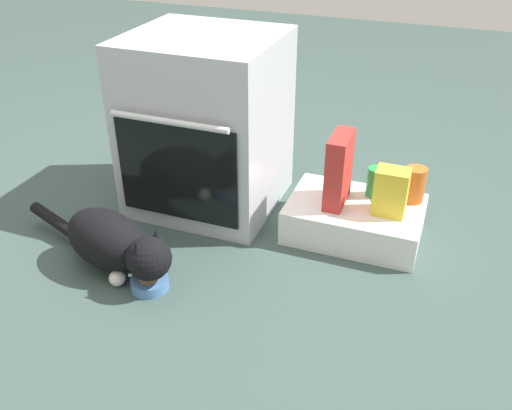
{
  "coord_description": "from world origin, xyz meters",
  "views": [
    {
      "loc": [
        0.92,
        -1.5,
        1.25
      ],
      "look_at": [
        0.33,
        0.04,
        0.25
      ],
      "focal_mm": 39.32,
      "sensor_mm": 36.0,
      "label": 1
    }
  ],
  "objects_px": {
    "oven": "(207,124)",
    "cereal_box": "(339,170)",
    "cat": "(113,242)",
    "soda_can": "(375,182)",
    "sauce_jar": "(415,185)",
    "pantry_cabinet": "(354,219)",
    "food_bowl": "(150,282)",
    "snack_bag": "(391,192)"
  },
  "relations": [
    {
      "from": "soda_can",
      "to": "snack_bag",
      "type": "relative_size",
      "value": 0.67
    },
    {
      "from": "cat",
      "to": "snack_bag",
      "type": "xyz_separation_m",
      "value": [
        0.87,
        0.51,
        0.11
      ]
    },
    {
      "from": "soda_can",
      "to": "snack_bag",
      "type": "bearing_deg",
      "value": -55.84
    },
    {
      "from": "oven",
      "to": "pantry_cabinet",
      "type": "height_order",
      "value": "oven"
    },
    {
      "from": "pantry_cabinet",
      "to": "snack_bag",
      "type": "relative_size",
      "value": 2.84
    },
    {
      "from": "soda_can",
      "to": "sauce_jar",
      "type": "distance_m",
      "value": 0.15
    },
    {
      "from": "oven",
      "to": "cereal_box",
      "type": "xyz_separation_m",
      "value": [
        0.57,
        -0.06,
        -0.08
      ]
    },
    {
      "from": "pantry_cabinet",
      "to": "snack_bag",
      "type": "xyz_separation_m",
      "value": [
        0.13,
        -0.02,
        0.16
      ]
    },
    {
      "from": "cereal_box",
      "to": "oven",
      "type": "bearing_deg",
      "value": 174.22
    },
    {
      "from": "food_bowl",
      "to": "cat",
      "type": "distance_m",
      "value": 0.2
    },
    {
      "from": "soda_can",
      "to": "snack_bag",
      "type": "xyz_separation_m",
      "value": [
        0.07,
        -0.11,
        0.03
      ]
    },
    {
      "from": "oven",
      "to": "soda_can",
      "type": "xyz_separation_m",
      "value": [
        0.7,
        0.04,
        -0.16
      ]
    },
    {
      "from": "cereal_box",
      "to": "soda_can",
      "type": "bearing_deg",
      "value": 38.91
    },
    {
      "from": "pantry_cabinet",
      "to": "food_bowl",
      "type": "height_order",
      "value": "pantry_cabinet"
    },
    {
      "from": "oven",
      "to": "cereal_box",
      "type": "distance_m",
      "value": 0.58
    },
    {
      "from": "sauce_jar",
      "to": "soda_can",
      "type": "bearing_deg",
      "value": -174.77
    },
    {
      "from": "pantry_cabinet",
      "to": "snack_bag",
      "type": "distance_m",
      "value": 0.2
    },
    {
      "from": "oven",
      "to": "food_bowl",
      "type": "relative_size",
      "value": 5.5
    },
    {
      "from": "soda_can",
      "to": "cat",
      "type": "bearing_deg",
      "value": -142.3
    },
    {
      "from": "sauce_jar",
      "to": "cat",
      "type": "bearing_deg",
      "value": -146.31
    },
    {
      "from": "pantry_cabinet",
      "to": "food_bowl",
      "type": "xyz_separation_m",
      "value": [
        -0.59,
        -0.58,
        -0.04
      ]
    },
    {
      "from": "cat",
      "to": "snack_bag",
      "type": "bearing_deg",
      "value": 47.25
    },
    {
      "from": "soda_can",
      "to": "pantry_cabinet",
      "type": "bearing_deg",
      "value": -119.81
    },
    {
      "from": "snack_bag",
      "to": "cereal_box",
      "type": "distance_m",
      "value": 0.21
    },
    {
      "from": "food_bowl",
      "to": "snack_bag",
      "type": "bearing_deg",
      "value": 38.18
    },
    {
      "from": "food_bowl",
      "to": "cereal_box",
      "type": "height_order",
      "value": "cereal_box"
    },
    {
      "from": "soda_can",
      "to": "sauce_jar",
      "type": "relative_size",
      "value": 0.86
    },
    {
      "from": "sauce_jar",
      "to": "snack_bag",
      "type": "bearing_deg",
      "value": -120.66
    },
    {
      "from": "soda_can",
      "to": "sauce_jar",
      "type": "bearing_deg",
      "value": 5.23
    },
    {
      "from": "pantry_cabinet",
      "to": "food_bowl",
      "type": "relative_size",
      "value": 3.94
    },
    {
      "from": "sauce_jar",
      "to": "food_bowl",
      "type": "bearing_deg",
      "value": -138.96
    },
    {
      "from": "food_bowl",
      "to": "pantry_cabinet",
      "type": "bearing_deg",
      "value": 44.74
    },
    {
      "from": "cereal_box",
      "to": "pantry_cabinet",
      "type": "bearing_deg",
      "value": 9.76
    },
    {
      "from": "sauce_jar",
      "to": "oven",
      "type": "bearing_deg",
      "value": -176.06
    },
    {
      "from": "cat",
      "to": "sauce_jar",
      "type": "distance_m",
      "value": 1.14
    },
    {
      "from": "oven",
      "to": "sauce_jar",
      "type": "relative_size",
      "value": 5.1
    },
    {
      "from": "cat",
      "to": "cereal_box",
      "type": "distance_m",
      "value": 0.86
    },
    {
      "from": "snack_bag",
      "to": "cereal_box",
      "type": "xyz_separation_m",
      "value": [
        -0.2,
        0.01,
        0.05
      ]
    },
    {
      "from": "snack_bag",
      "to": "pantry_cabinet",
      "type": "bearing_deg",
      "value": 170.58
    },
    {
      "from": "pantry_cabinet",
      "to": "oven",
      "type": "bearing_deg",
      "value": 176.04
    },
    {
      "from": "oven",
      "to": "soda_can",
      "type": "height_order",
      "value": "oven"
    },
    {
      "from": "cat",
      "to": "sauce_jar",
      "type": "relative_size",
      "value": 5.21
    }
  ]
}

